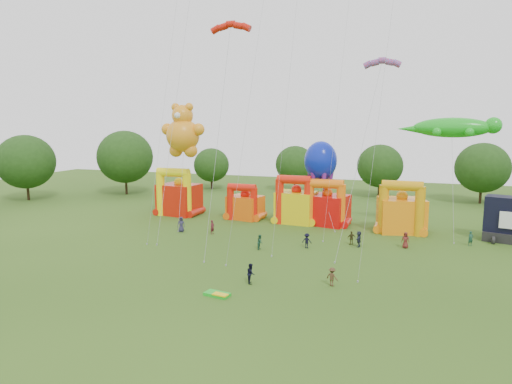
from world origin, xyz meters
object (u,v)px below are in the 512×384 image
(bouncy_castle_0, at_px, (178,197))
(spectator_4, at_px, (351,238))
(bouncy_castle_2, at_px, (296,205))
(octopus_kite, at_px, (323,181))
(spectator_0, at_px, (181,224))
(teddy_bear_kite, at_px, (182,166))
(gecko_kite, at_px, (453,150))

(bouncy_castle_0, height_order, spectator_4, bouncy_castle_0)
(bouncy_castle_2, bearing_deg, spectator_4, -46.38)
(octopus_kite, relative_size, spectator_4, 7.17)
(bouncy_castle_2, bearing_deg, octopus_kite, -0.93)
(spectator_0, bearing_deg, bouncy_castle_2, 14.97)
(spectator_0, bearing_deg, teddy_bear_kite, 91.85)
(bouncy_castle_0, xyz_separation_m, gecko_kite, (36.91, -0.27, 7.57))
(bouncy_castle_0, distance_m, octopus_kite, 21.74)
(bouncy_castle_0, xyz_separation_m, octopus_kite, (21.50, 0.01, 3.21))
(gecko_kite, height_order, octopus_kite, gecko_kite)
(bouncy_castle_0, distance_m, bouncy_castle_2, 17.81)
(bouncy_castle_2, height_order, teddy_bear_kite, teddy_bear_kite)
(spectator_0, bearing_deg, bouncy_castle_0, 96.48)
(teddy_bear_kite, bearing_deg, spectator_4, -10.18)
(bouncy_castle_2, bearing_deg, spectator_0, -141.42)
(bouncy_castle_2, relative_size, teddy_bear_kite, 0.41)
(teddy_bear_kite, relative_size, octopus_kite, 1.45)
(bouncy_castle_2, distance_m, teddy_bear_kite, 16.21)
(spectator_4, bearing_deg, teddy_bear_kite, -35.91)
(bouncy_castle_2, relative_size, spectator_4, 4.25)
(bouncy_castle_2, relative_size, spectator_0, 3.45)
(bouncy_castle_0, distance_m, spectator_0, 11.30)
(bouncy_castle_0, xyz_separation_m, spectator_4, (26.44, -8.98, -1.89))
(octopus_kite, height_order, spectator_0, octopus_kite)
(spectator_0, height_order, spectator_4, spectator_0)
(bouncy_castle_2, xyz_separation_m, octopus_kite, (3.69, -0.06, 3.36))
(spectator_4, bearing_deg, bouncy_castle_0, -44.49)
(teddy_bear_kite, height_order, octopus_kite, teddy_bear_kite)
(bouncy_castle_0, relative_size, spectator_0, 3.68)
(spectator_4, bearing_deg, gecko_kite, -165.97)
(bouncy_castle_0, relative_size, gecko_kite, 0.50)
(bouncy_castle_2, distance_m, gecko_kite, 20.60)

